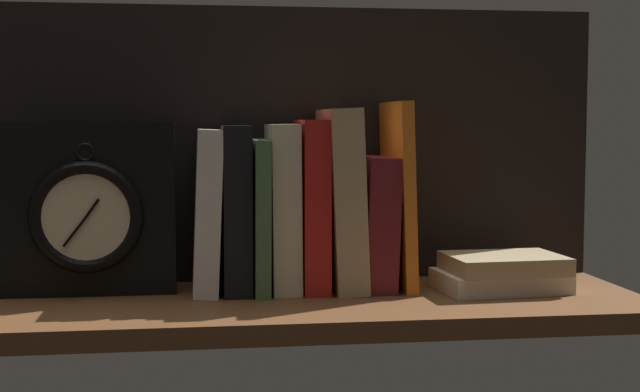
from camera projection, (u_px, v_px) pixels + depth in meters
The scene contains 12 objects.
ground_plane at pixel (299, 308), 114.62cm from camera, with size 87.27×29.36×2.50cm, color brown.
back_panel at pixel (287, 145), 126.89cm from camera, with size 87.27×1.20×37.81cm, color black.
book_white_catcher at pixel (207, 211), 118.17cm from camera, with size 3.15×12.73×21.09cm, color silver.
book_black_skeptic at pixel (236, 209), 118.67cm from camera, with size 3.58×12.74×21.59cm, color black.
book_green_romantic at pixel (259, 215), 119.17cm from camera, with size 1.94×14.56×19.77cm, color #476B44.
book_cream_twain at pixel (283, 207), 119.52cm from camera, with size 3.66×12.15×21.75cm, color beige.
book_red_requiem at pixel (312, 205), 120.04cm from camera, with size 3.34×13.22×22.31cm, color red.
book_tan_shortstories at pixel (342, 199), 120.54cm from camera, with size 4.10×14.64×23.75cm, color tan.
book_maroon_dawkins at pixel (375, 222), 121.42cm from camera, with size 4.16×13.19×17.48cm, color maroon.
book_orange_pandolfini at pixel (398, 195), 121.57cm from camera, with size 1.60×14.10×24.71cm, color orange.
framed_clock at pixel (88, 209), 116.40cm from camera, with size 22.07×6.46×22.07cm.
book_stack_side at pixel (502, 273), 119.31cm from camera, with size 16.86×12.65×4.77cm.
Camera 1 is at (-13.34, -112.35, 22.00)cm, focal length 51.26 mm.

